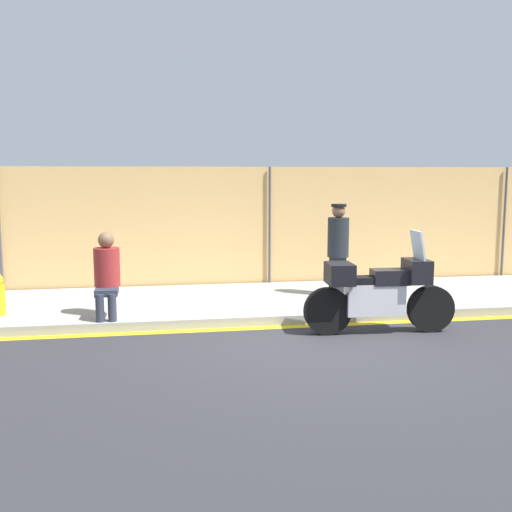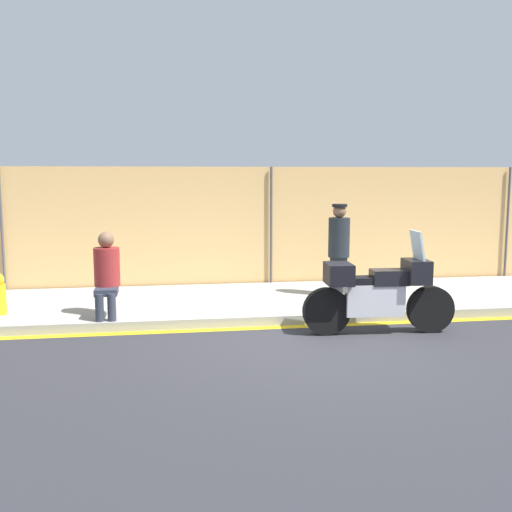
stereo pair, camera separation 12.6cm
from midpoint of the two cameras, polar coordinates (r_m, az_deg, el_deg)
The scene contains 7 objects.
ground_plane at distance 8.22m, azimuth 6.20°, elevation -8.46°, with size 120.00×120.00×0.00m, color #2D2D33.
sidewalk at distance 10.62m, azimuth 2.42°, elevation -4.28°, with size 37.58×2.88×0.15m.
curb_paint_stripe at distance 9.19m, azimuth 4.41°, elevation -6.66°, with size 37.58×0.18×0.01m.
storefront_fence at distance 11.94m, azimuth 0.92°, elevation 2.63°, with size 35.70×0.16×2.44m.
motorcycle at distance 8.82m, azimuth 11.20°, elevation -3.40°, with size 2.23×0.58×1.50m.
officer_standing at distance 10.69m, azimuth 7.48°, elevation 0.66°, with size 0.38×0.38×1.63m.
person_seated_on_curb at distance 9.32m, azimuth -14.41°, elevation -1.34°, with size 0.39×0.67×1.28m.
Camera 1 is at (-2.24, -7.58, 2.29)m, focal length 42.00 mm.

